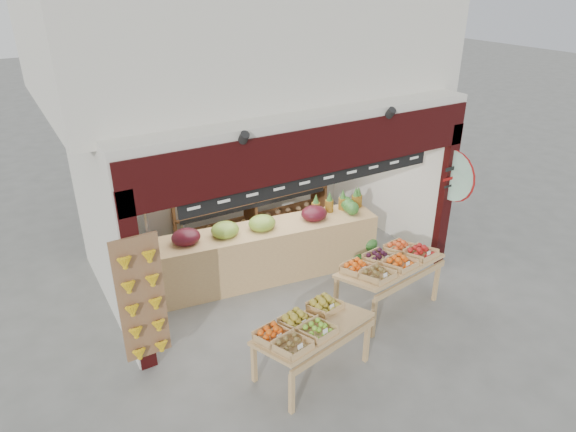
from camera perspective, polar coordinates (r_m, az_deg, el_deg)
The scene contains 11 objects.
ground at distance 9.26m, azimuth -0.70°, elevation -6.60°, with size 60.00×60.00×0.00m, color slate.
shop_structure at distance 9.31m, azimuth -6.12°, elevation 19.25°, with size 6.36×5.12×5.40m.
banana_board at distance 6.89m, azimuth -15.84°, elevation -9.22°, with size 0.60×0.15×1.80m.
gift_sign at distance 9.29m, azimuth 17.84°, elevation 4.30°, with size 0.04×0.93×0.92m.
back_shelving at distance 9.99m, azimuth -4.30°, elevation 3.61°, with size 3.31×0.54×2.02m.
refrigerator at distance 9.68m, azimuth -14.22°, elevation -0.05°, with size 0.68×0.68×1.74m, color silver.
cardboard_stack at distance 9.17m, azimuth -11.65°, elevation -5.95°, with size 0.93×0.67×0.60m.
mid_counter at distance 8.97m, azimuth -2.25°, elevation -3.78°, with size 3.97×1.29×1.21m.
display_table_left at distance 6.81m, azimuth 1.95°, elevation -12.39°, with size 1.65×1.12×0.98m.
display_table_right at distance 8.20m, azimuth 11.22°, elevation -5.14°, with size 1.73×1.12×1.03m.
watermelon_pile at distance 9.59m, azimuth 8.74°, elevation -4.17°, with size 0.72×0.74×0.57m.
Camera 1 is at (-3.90, -6.78, 4.96)m, focal length 32.00 mm.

